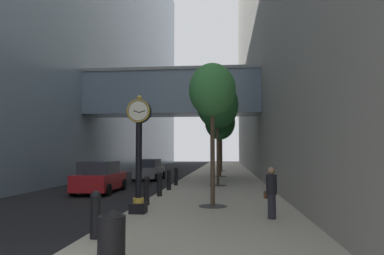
# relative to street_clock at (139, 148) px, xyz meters

# --- Properties ---
(ground_plane) EXTENTS (110.00, 110.00, 0.00)m
(ground_plane) POSITION_rel_street_clock_xyz_m (-0.52, 19.52, -2.40)
(ground_plane) COLOR black
(ground_plane) RESTS_ON ground
(sidewalk_right) EXTENTS (6.16, 80.00, 0.14)m
(sidewalk_right) POSITION_rel_street_clock_xyz_m (2.56, 22.52, -2.33)
(sidewalk_right) COLOR #ADA593
(sidewalk_right) RESTS_ON ground
(building_block_left) EXTENTS (22.93, 80.00, 34.48)m
(building_block_left) POSITION_rel_street_clock_xyz_m (-12.41, 22.48, 14.77)
(building_block_left) COLOR slate
(building_block_left) RESTS_ON ground
(street_clock) EXTENTS (0.84, 0.55, 4.13)m
(street_clock) POSITION_rel_street_clock_xyz_m (0.00, 0.00, 0.00)
(street_clock) COLOR black
(street_clock) RESTS_ON sidewalk_right
(bollard_nearest) EXTENTS (0.26, 0.26, 1.17)m
(bollard_nearest) POSITION_rel_street_clock_xyz_m (-0.16, -3.68, -1.65)
(bollard_nearest) COLOR black
(bollard_nearest) RESTS_ON sidewalk_right
(bollard_third) EXTENTS (0.26, 0.26, 1.17)m
(bollard_third) POSITION_rel_street_clock_xyz_m (-0.16, 1.98, -1.65)
(bollard_third) COLOR black
(bollard_third) RESTS_ON sidewalk_right
(bollard_fourth) EXTENTS (0.26, 0.26, 1.17)m
(bollard_fourth) POSITION_rel_street_clock_xyz_m (-0.16, 4.80, -1.65)
(bollard_fourth) COLOR black
(bollard_fourth) RESTS_ON sidewalk_right
(bollard_fifth) EXTENTS (0.26, 0.26, 1.17)m
(bollard_fifth) POSITION_rel_street_clock_xyz_m (-0.16, 7.63, -1.65)
(bollard_fifth) COLOR black
(bollard_fifth) RESTS_ON sidewalk_right
(bollard_sixth) EXTENTS (0.26, 0.26, 1.17)m
(bollard_sixth) POSITION_rel_street_clock_xyz_m (-0.16, 10.46, -1.65)
(bollard_sixth) COLOR black
(bollard_sixth) RESTS_ON sidewalk_right
(street_tree_near) EXTENTS (1.88, 1.88, 5.67)m
(street_tree_near) POSITION_rel_street_clock_xyz_m (2.52, 1.82, 2.28)
(street_tree_near) COLOR #333335
(street_tree_near) RESTS_ON sidewalk_right
(street_tree_mid_near) EXTENTS (2.68, 2.68, 6.70)m
(street_tree_mid_near) POSITION_rel_street_clock_xyz_m (2.52, 10.53, 2.87)
(street_tree_mid_near) COLOR #333335
(street_tree_mid_near) RESTS_ON sidewalk_right
(street_tree_mid_far) EXTENTS (2.66, 2.66, 6.27)m
(street_tree_mid_far) POSITION_rel_street_clock_xyz_m (2.52, 19.25, 2.46)
(street_tree_mid_far) COLOR #333335
(street_tree_mid_far) RESTS_ON sidewalk_right
(street_tree_far) EXTENTS (2.24, 2.24, 6.13)m
(street_tree_far) POSITION_rel_street_clock_xyz_m (2.52, 27.96, 2.54)
(street_tree_far) COLOR #333335
(street_tree_far) RESTS_ON sidewalk_right
(trash_bin) EXTENTS (0.53, 0.53, 1.05)m
(trash_bin) POSITION_rel_street_clock_xyz_m (0.91, -5.67, -1.72)
(trash_bin) COLOR black
(trash_bin) RESTS_ON sidewalk_right
(pedestrian_walking) EXTENTS (0.47, 0.52, 1.64)m
(pedestrian_walking) POSITION_rel_street_clock_xyz_m (4.49, -0.62, -1.40)
(pedestrian_walking) COLOR #23232D
(pedestrian_walking) RESTS_ON sidewalk_right
(car_red_near) EXTENTS (2.17, 4.62, 1.74)m
(car_red_near) POSITION_rel_street_clock_xyz_m (-3.95, 7.12, -1.56)
(car_red_near) COLOR #AD191E
(car_red_near) RESTS_ON ground
(car_grey_mid) EXTENTS (2.07, 4.12, 1.71)m
(car_grey_mid) POSITION_rel_street_clock_xyz_m (-3.15, 16.21, -1.58)
(car_grey_mid) COLOR slate
(car_grey_mid) RESTS_ON ground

